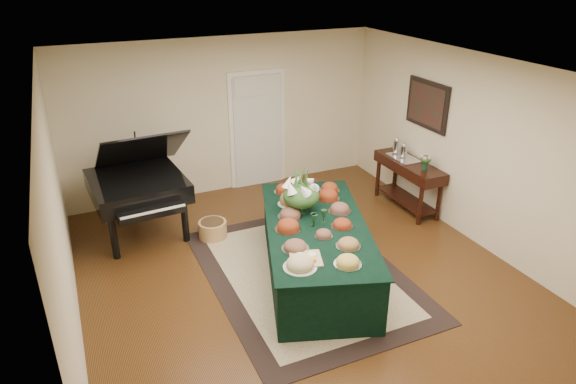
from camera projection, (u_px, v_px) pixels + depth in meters
name	position (u px, v px, depth m)	size (l,w,h in m)	color
ground	(297.00, 271.00, 6.93)	(6.00, 6.00, 0.00)	black
area_rug	(304.00, 273.00, 6.86)	(2.43, 3.40, 0.01)	black
kitchen_doorway	(258.00, 131.00, 9.19)	(1.05, 0.07, 2.10)	white
buffet_table	(316.00, 249.00, 6.70)	(2.06, 2.95, 0.76)	black
food_platters	(312.00, 218.00, 6.58)	(1.60, 2.34, 0.15)	silver
cutting_board	(306.00, 256.00, 5.78)	(0.44, 0.44, 0.10)	tan
green_goblets	(317.00, 219.00, 6.48)	(0.24, 0.14, 0.18)	#14321C
floral_centerpiece	(301.00, 191.00, 6.74)	(0.50, 0.50, 0.50)	#14321C
grand_piano	(138.00, 185.00, 7.55)	(1.50, 1.67, 1.64)	black
wicker_basket	(213.00, 230.00, 7.70)	(0.42, 0.42, 0.26)	#AC7945
mahogany_sideboard	(409.00, 172.00, 8.43)	(0.45, 1.41, 0.83)	black
tea_service	(401.00, 150.00, 8.53)	(0.34, 0.58, 0.30)	silver
pink_bouquet	(426.00, 160.00, 7.96)	(0.20, 0.20, 0.25)	#14321C
wall_painting	(427.00, 105.00, 8.05)	(0.05, 0.95, 0.75)	black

